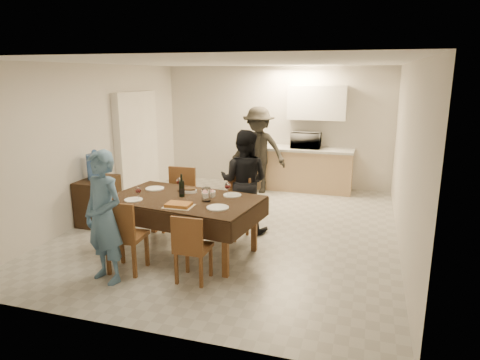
# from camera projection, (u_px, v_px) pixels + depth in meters

# --- Properties ---
(floor) EXTENTS (5.00, 6.00, 0.02)m
(floor) POSITION_uv_depth(u_px,v_px,m) (235.00, 228.00, 6.95)
(floor) COLOR #B0B0AB
(floor) RESTS_ON ground
(ceiling) EXTENTS (5.00, 6.00, 0.02)m
(ceiling) POSITION_uv_depth(u_px,v_px,m) (235.00, 62.00, 6.32)
(ceiling) COLOR white
(ceiling) RESTS_ON wall_back
(wall_back) EXTENTS (5.00, 0.02, 2.60)m
(wall_back) POSITION_uv_depth(u_px,v_px,m) (276.00, 127.00, 9.42)
(wall_back) COLOR beige
(wall_back) RESTS_ON floor
(wall_front) EXTENTS (5.00, 0.02, 2.60)m
(wall_front) POSITION_uv_depth(u_px,v_px,m) (134.00, 204.00, 3.85)
(wall_front) COLOR beige
(wall_front) RESTS_ON floor
(wall_left) EXTENTS (0.02, 6.00, 2.60)m
(wall_left) POSITION_uv_depth(u_px,v_px,m) (96.00, 142.00, 7.35)
(wall_left) COLOR beige
(wall_left) RESTS_ON floor
(wall_right) EXTENTS (0.02, 6.00, 2.60)m
(wall_right) POSITION_uv_depth(u_px,v_px,m) (406.00, 158.00, 5.93)
(wall_right) COLOR beige
(wall_right) RESTS_ON floor
(stub_partition) EXTENTS (0.15, 1.40, 2.10)m
(stub_partition) POSITION_uv_depth(u_px,v_px,m) (137.00, 145.00, 8.50)
(stub_partition) COLOR white
(stub_partition) RESTS_ON floor
(kitchen_base_cabinet) EXTENTS (2.20, 0.60, 0.86)m
(kitchen_base_cabinet) POSITION_uv_depth(u_px,v_px,m) (299.00, 170.00, 9.17)
(kitchen_base_cabinet) COLOR tan
(kitchen_base_cabinet) RESTS_ON floor
(kitchen_worktop) EXTENTS (2.24, 0.64, 0.05)m
(kitchen_worktop) POSITION_uv_depth(u_px,v_px,m) (300.00, 149.00, 9.06)
(kitchen_worktop) COLOR #B9B9B3
(kitchen_worktop) RESTS_ON kitchen_base_cabinet
(upper_cabinet) EXTENTS (1.20, 0.34, 0.70)m
(upper_cabinet) POSITION_uv_depth(u_px,v_px,m) (317.00, 103.00, 8.87)
(upper_cabinet) COLOR white
(upper_cabinet) RESTS_ON wall_back
(dining_table) EXTENTS (2.17, 1.46, 0.79)m
(dining_table) POSITION_uv_depth(u_px,v_px,m) (184.00, 200.00, 5.85)
(dining_table) COLOR black
(dining_table) RESTS_ON floor
(chair_near_left) EXTENTS (0.46, 0.46, 0.51)m
(chair_near_left) POSITION_uv_depth(u_px,v_px,m) (122.00, 230.00, 5.24)
(chair_near_left) COLOR brown
(chair_near_left) RESTS_ON floor
(chair_near_right) EXTENTS (0.39, 0.39, 0.46)m
(chair_near_right) POSITION_uv_depth(u_px,v_px,m) (190.00, 242.00, 5.00)
(chair_near_right) COLOR brown
(chair_near_right) RESTS_ON floor
(chair_far_left) EXTENTS (0.47, 0.47, 0.54)m
(chair_far_left) POSITION_uv_depth(u_px,v_px,m) (175.00, 195.00, 6.62)
(chair_far_left) COLOR brown
(chair_far_left) RESTS_ON floor
(chair_far_right) EXTENTS (0.52, 0.53, 0.49)m
(chair_far_right) POSITION_uv_depth(u_px,v_px,m) (230.00, 203.00, 6.38)
(chair_far_right) COLOR brown
(chair_far_right) RESTS_ON floor
(console) EXTENTS (0.40, 0.81, 0.75)m
(console) POSITION_uv_depth(u_px,v_px,m) (98.00, 200.00, 7.15)
(console) COLOR black
(console) RESTS_ON floor
(water_jug) EXTENTS (0.28, 0.28, 0.41)m
(water_jug) POSITION_uv_depth(u_px,v_px,m) (96.00, 167.00, 7.01)
(water_jug) COLOR #4778CE
(water_jug) RESTS_ON console
(wine_bottle) EXTENTS (0.08, 0.08, 0.32)m
(wine_bottle) POSITION_uv_depth(u_px,v_px,m) (182.00, 185.00, 5.86)
(wine_bottle) COLOR black
(wine_bottle) RESTS_ON dining_table
(water_pitcher) EXTENTS (0.12, 0.12, 0.18)m
(water_pitcher) POSITION_uv_depth(u_px,v_px,m) (206.00, 194.00, 5.67)
(water_pitcher) COLOR white
(water_pitcher) RESTS_ON dining_table
(savoury_tart) EXTENTS (0.38, 0.29, 0.05)m
(savoury_tart) POSITION_uv_depth(u_px,v_px,m) (179.00, 205.00, 5.45)
(savoury_tart) COLOR #A86E31
(savoury_tart) RESTS_ON dining_table
(salad_bowl) EXTENTS (0.18, 0.18, 0.07)m
(salad_bowl) POSITION_uv_depth(u_px,v_px,m) (209.00, 194.00, 5.91)
(salad_bowl) COLOR white
(salad_bowl) RESTS_ON dining_table
(mushroom_dish) EXTENTS (0.22, 0.22, 0.04)m
(mushroom_dish) POSITION_uv_depth(u_px,v_px,m) (189.00, 191.00, 6.11)
(mushroom_dish) COLOR white
(mushroom_dish) RESTS_ON dining_table
(wine_glass_a) EXTENTS (0.08, 0.08, 0.18)m
(wine_glass_a) POSITION_uv_depth(u_px,v_px,m) (138.00, 193.00, 5.74)
(wine_glass_a) COLOR white
(wine_glass_a) RESTS_ON dining_table
(wine_glass_b) EXTENTS (0.09, 0.09, 0.21)m
(wine_glass_b) POSITION_uv_depth(u_px,v_px,m) (228.00, 189.00, 5.89)
(wine_glass_b) COLOR white
(wine_glass_b) RESTS_ON dining_table
(wine_glass_c) EXTENTS (0.09, 0.09, 0.20)m
(wine_glass_c) POSITION_uv_depth(u_px,v_px,m) (179.00, 184.00, 6.15)
(wine_glass_c) COLOR white
(wine_glass_c) RESTS_ON dining_table
(plate_near_left) EXTENTS (0.24, 0.24, 0.01)m
(plate_near_left) POSITION_uv_depth(u_px,v_px,m) (133.00, 200.00, 5.73)
(plate_near_left) COLOR white
(plate_near_left) RESTS_ON dining_table
(plate_near_right) EXTENTS (0.28, 0.28, 0.02)m
(plate_near_right) POSITION_uv_depth(u_px,v_px,m) (218.00, 208.00, 5.39)
(plate_near_right) COLOR white
(plate_near_right) RESTS_ON dining_table
(plate_far_left) EXTENTS (0.27, 0.27, 0.02)m
(plate_far_left) POSITION_uv_depth(u_px,v_px,m) (155.00, 188.00, 6.28)
(plate_far_left) COLOR white
(plate_far_left) RESTS_ON dining_table
(plate_far_right) EXTENTS (0.25, 0.25, 0.01)m
(plate_far_right) POSITION_uv_depth(u_px,v_px,m) (232.00, 195.00, 5.94)
(plate_far_right) COLOR white
(plate_far_right) RESTS_ON dining_table
(microwave) EXTENTS (0.60, 0.41, 0.33)m
(microwave) POSITION_uv_depth(u_px,v_px,m) (306.00, 140.00, 8.98)
(microwave) COLOR white
(microwave) RESTS_ON kitchen_worktop
(person_near) EXTENTS (0.67, 0.54, 1.60)m
(person_near) POSITION_uv_depth(u_px,v_px,m) (104.00, 217.00, 5.02)
(person_near) COLOR #4B7095
(person_near) RESTS_ON floor
(person_far) EXTENTS (0.79, 0.62, 1.62)m
(person_far) POSITION_uv_depth(u_px,v_px,m) (244.00, 181.00, 6.65)
(person_far) COLOR black
(person_far) RESTS_ON floor
(person_kitchen) EXTENTS (1.15, 0.66, 1.79)m
(person_kitchen) POSITION_uv_depth(u_px,v_px,m) (258.00, 150.00, 8.86)
(person_kitchen) COLOR black
(person_kitchen) RESTS_ON floor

